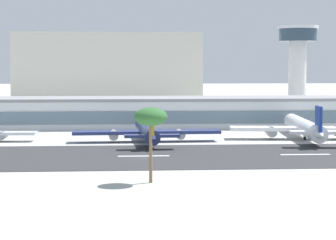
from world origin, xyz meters
TOP-DOWN VIEW (x-y plane):
  - ground_plane at (0.00, 0.00)m, footprint 1400.00×1400.00m
  - runway_strip at (0.00, 3.23)m, footprint 800.00×42.30m
  - runway_centreline_dash_4 at (0.86, 3.23)m, footprint 12.00×1.20m
  - runway_centreline_dash_5 at (39.26, 3.23)m, footprint 12.00×1.20m
  - terminal_building at (1.09, 78.64)m, footprint 221.24×26.17m
  - control_tower at (67.98, 116.80)m, footprint 16.59×16.59m
  - distant_hotel_block at (-11.28, 182.25)m, footprint 92.30×33.12m
  - airliner_gold_tail_gate_1 at (2.67, 32.01)m, footprint 41.35×45.73m
  - airliner_navy_tail_gate_2 at (48.20, 35.20)m, footprint 43.12×51.67m
  - palm_tree_1 at (1.02, -31.51)m, footprint 5.97×5.97m

SIDE VIEW (x-z plane):
  - ground_plane at x=0.00m, z-range 0.00..0.00m
  - runway_strip at x=0.00m, z-range 0.00..0.08m
  - runway_centreline_dash_4 at x=0.86m, z-range 0.08..0.09m
  - runway_centreline_dash_5 at x=39.26m, z-range 0.08..0.09m
  - airliner_gold_tail_gate_1 at x=2.67m, z-range -1.73..7.81m
  - airliner_navy_tail_gate_2 at x=48.20m, z-range -1.96..8.84m
  - terminal_building at x=1.09m, z-range 0.00..10.35m
  - palm_tree_1 at x=1.02m, z-range 4.93..18.48m
  - distant_hotel_block at x=-11.28m, z-range 0.00..37.85m
  - control_tower at x=67.98m, z-range 5.84..43.63m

